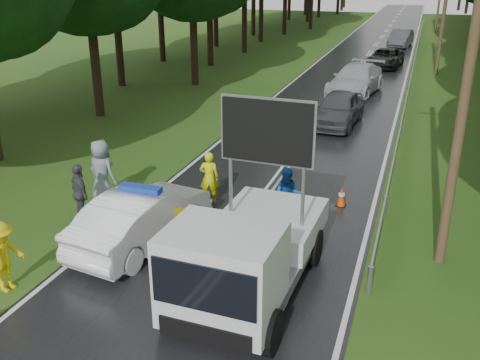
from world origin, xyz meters
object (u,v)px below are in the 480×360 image
at_px(civilian, 288,195).
at_px(work_truck, 245,254).
at_px(queue_car_second, 356,80).
at_px(queue_car_third, 386,58).
at_px(police_sedan, 143,218).
at_px(officer, 209,178).
at_px(queue_car_fourth, 401,38).
at_px(barrier, 220,219).
at_px(queue_car_first, 338,109).

bearing_deg(civilian, work_truck, -95.31).
xyz_separation_m(civilian, queue_car_second, (-0.29, 17.15, 0.02)).
relative_size(queue_car_second, queue_car_third, 1.20).
bearing_deg(civilian, police_sedan, -148.29).
distance_m(police_sedan, work_truck, 3.65).
bearing_deg(officer, civilian, 154.37).
bearing_deg(queue_car_third, police_sedan, -92.88).
distance_m(queue_car_third, queue_car_fourth, 11.20).
relative_size(work_truck, barrier, 2.13).
relative_size(work_truck, civilian, 3.31).
height_order(police_sedan, civilian, police_sedan).
distance_m(barrier, queue_car_fourth, 39.92).
distance_m(work_truck, queue_car_first, 14.48).
xyz_separation_m(officer, queue_car_fourth, (3.65, 37.34, -0.05)).
height_order(work_truck, queue_car_first, work_truck).
relative_size(police_sedan, civilian, 2.93).
relative_size(officer, queue_car_third, 0.35).
bearing_deg(queue_car_fourth, officer, -89.04).
height_order(queue_car_first, queue_car_third, queue_car_first).
bearing_deg(officer, queue_car_fourth, -110.07).
height_order(civilian, queue_car_third, civilian).
relative_size(work_truck, queue_car_fourth, 1.14).
bearing_deg(civilian, queue_car_fourth, 82.02).
bearing_deg(police_sedan, work_truck, 163.46).
height_order(civilian, queue_car_first, civilian).
bearing_deg(work_truck, queue_car_third, 91.16).
relative_size(barrier, queue_car_fourth, 0.53).
relative_size(work_truck, queue_car_third, 1.12).
bearing_deg(officer, police_sedan, 63.52).
bearing_deg(barrier, queue_car_third, 73.33).
xyz_separation_m(police_sedan, queue_car_third, (3.83, 29.18, -0.09)).
bearing_deg(queue_car_second, work_truck, -81.16).
bearing_deg(barrier, work_truck, -69.64).
relative_size(civilian, queue_car_second, 0.28).
bearing_deg(work_truck, queue_car_second, 93.15).
xyz_separation_m(police_sedan, queue_car_fourth, (4.29, 40.37, 0.02)).
xyz_separation_m(barrier, queue_car_first, (1.06, 12.42, -0.03)).
relative_size(police_sedan, queue_car_first, 1.04).
xyz_separation_m(barrier, civilian, (1.27, 2.00, 0.01)).
distance_m(work_truck, officer, 5.28).
bearing_deg(civilian, officer, 162.50).
height_order(police_sedan, work_truck, work_truck).
height_order(police_sedan, queue_car_third, police_sedan).
bearing_deg(queue_car_first, police_sedan, -99.36).
bearing_deg(queue_car_fourth, police_sedan, -89.53).
xyz_separation_m(work_truck, officer, (-2.65, 4.56, -0.31)).
bearing_deg(work_truck, queue_car_fourth, 90.80).
distance_m(civilian, queue_car_third, 26.66).
distance_m(police_sedan, officer, 3.10).
relative_size(queue_car_second, queue_car_fourth, 1.22).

